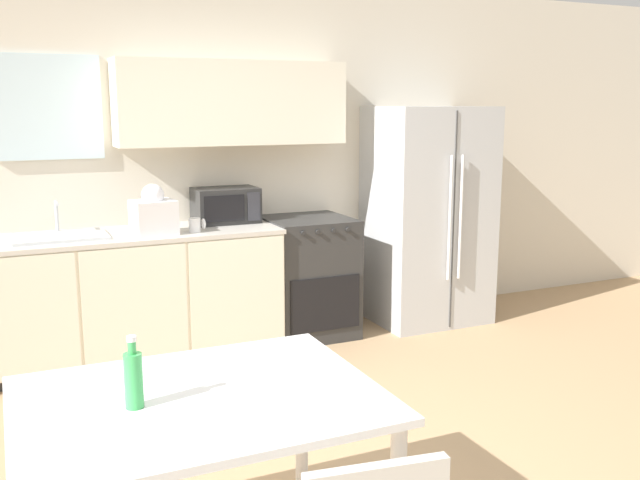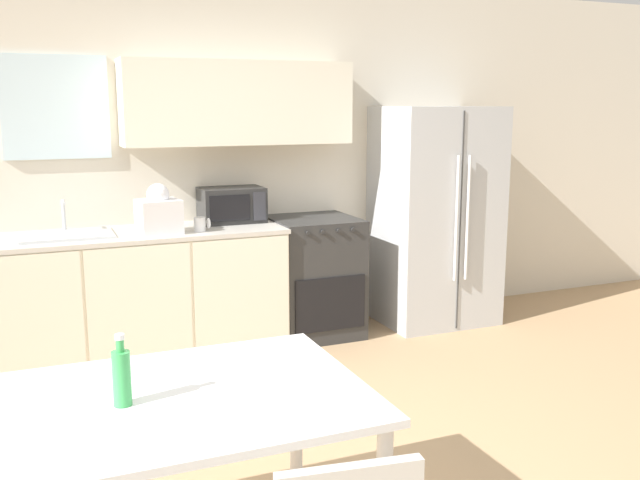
{
  "view_description": "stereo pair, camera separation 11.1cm",
  "coord_description": "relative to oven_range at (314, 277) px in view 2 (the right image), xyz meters",
  "views": [
    {
      "loc": [
        -1.17,
        -2.87,
        1.78
      ],
      "look_at": [
        0.4,
        0.6,
        1.05
      ],
      "focal_mm": 40.0,
      "sensor_mm": 36.0,
      "label": 1
    },
    {
      "loc": [
        -1.07,
        -2.92,
        1.78
      ],
      "look_at": [
        0.4,
        0.6,
        1.05
      ],
      "focal_mm": 40.0,
      "sensor_mm": 36.0,
      "label": 2
    }
  ],
  "objects": [
    {
      "name": "oven_range",
      "position": [
        0.0,
        0.0,
        0.0
      ],
      "size": [
        0.64,
        0.66,
        0.92
      ],
      "color": "#2D2D2D",
      "rests_on": "ground_plane"
    },
    {
      "name": "wall_back",
      "position": [
        -0.91,
        0.32,
        0.96
      ],
      "size": [
        12.0,
        0.38,
        2.7
      ],
      "color": "beige",
      "rests_on": "ground_plane"
    },
    {
      "name": "coffee_mug",
      "position": [
        -0.92,
        -0.17,
        0.5
      ],
      "size": [
        0.11,
        0.08,
        0.1
      ],
      "color": "white",
      "rests_on": "kitchen_counter"
    },
    {
      "name": "drink_bottle",
      "position": [
        -1.78,
        -2.63,
        0.42
      ],
      "size": [
        0.06,
        0.06,
        0.25
      ],
      "color": "#3FB259",
      "rests_on": "dining_table"
    },
    {
      "name": "refrigerator",
      "position": [
        1.05,
        -0.04,
        0.42
      ],
      "size": [
        0.9,
        0.76,
        1.76
      ],
      "color": "silver",
      "rests_on": "ground_plane"
    },
    {
      "name": "microwave",
      "position": [
        -0.61,
        0.14,
        0.58
      ],
      "size": [
        0.47,
        0.32,
        0.26
      ],
      "color": "#282828",
      "rests_on": "kitchen_counter"
    },
    {
      "name": "kitchen_sink",
      "position": [
        -1.79,
        -0.0,
        0.46
      ],
      "size": [
        0.6,
        0.43,
        0.23
      ],
      "color": "#B7BABC",
      "rests_on": "kitchen_counter"
    },
    {
      "name": "grocery_bag_0",
      "position": [
        -1.2,
        -0.15,
        0.59
      ],
      "size": [
        0.3,
        0.26,
        0.34
      ],
      "rotation": [
        0.0,
        0.0,
        0.11
      ],
      "color": "white",
      "rests_on": "kitchen_counter"
    },
    {
      "name": "kitchen_counter",
      "position": [
        -1.38,
        -0.01,
        -0.0
      ],
      "size": [
        2.13,
        0.68,
        0.91
      ],
      "color": "#333333",
      "rests_on": "ground_plane"
    },
    {
      "name": "dining_table",
      "position": [
        -1.56,
        -2.63,
        0.22
      ],
      "size": [
        1.25,
        0.96,
        0.77
      ],
      "color": "white",
      "rests_on": "ground_plane"
    }
  ]
}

